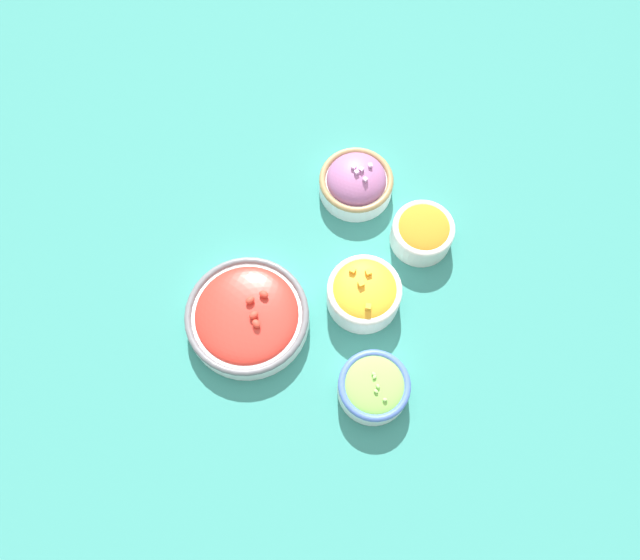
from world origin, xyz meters
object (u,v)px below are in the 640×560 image
object	(u,v)px
bowl_red_onion	(356,182)
bowl_lettuce	(374,387)
bowl_cherry_tomatoes	(247,316)
bowl_carrots	(422,232)
bowl_squash	(364,293)

from	to	relation	value
bowl_red_onion	bowl_lettuce	bearing A→B (deg)	-157.96
bowl_cherry_tomatoes	bowl_red_onion	bearing A→B (deg)	-17.38
bowl_carrots	bowl_cherry_tomatoes	bearing A→B (deg)	135.94
bowl_lettuce	bowl_cherry_tomatoes	bearing A→B (deg)	79.04
bowl_red_onion	bowl_cherry_tomatoes	size ratio (longest dim) A/B	0.65
bowl_cherry_tomatoes	bowl_carrots	xyz separation A→B (m)	(0.25, -0.24, 0.01)
bowl_red_onion	bowl_lettuce	distance (m)	0.38
bowl_lettuce	bowl_carrots	bearing A→B (deg)	0.03
bowl_squash	bowl_carrots	xyz separation A→B (m)	(0.15, -0.06, -0.00)
bowl_cherry_tomatoes	bowl_carrots	bearing A→B (deg)	-44.06
bowl_squash	bowl_carrots	size ratio (longest dim) A/B	1.15
bowl_cherry_tomatoes	bowl_carrots	distance (m)	0.35
bowl_red_onion	bowl_squash	world-z (taller)	same
bowl_carrots	bowl_lettuce	bearing A→B (deg)	-179.97
bowl_red_onion	bowl_lettuce	world-z (taller)	bowl_red_onion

